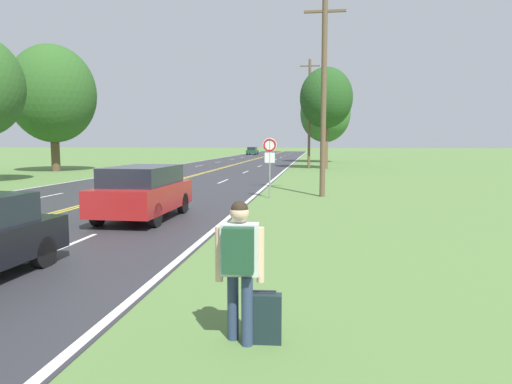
% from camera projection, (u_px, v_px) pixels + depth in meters
% --- Properties ---
extents(hitchhiker_person, '(0.59, 0.42, 1.74)m').
position_uv_depth(hitchhiker_person, '(239.00, 258.00, 5.40)').
color(hitchhiker_person, navy).
rests_on(hitchhiker_person, ground).
extents(suitcase, '(0.45, 0.19, 0.66)m').
position_uv_depth(suitcase, '(263.00, 318.00, 5.51)').
color(suitcase, '#19282D').
rests_on(suitcase, ground).
extents(traffic_sign, '(0.60, 0.10, 2.61)m').
position_uv_depth(traffic_sign, '(270.00, 153.00, 19.66)').
color(traffic_sign, gray).
rests_on(traffic_sign, ground).
extents(utility_pole_midground, '(1.80, 0.24, 8.62)m').
position_uv_depth(utility_pole_midground, '(324.00, 95.00, 19.96)').
color(utility_pole_midground, brown).
rests_on(utility_pole_midground, ground).
extents(utility_pole_far, '(1.80, 0.24, 9.93)m').
position_uv_depth(utility_pole_far, '(309.00, 113.00, 41.91)').
color(utility_pole_far, brown).
rests_on(utility_pole_far, ground).
extents(tree_left_verge, '(4.75, 4.75, 9.15)m').
position_uv_depth(tree_left_verge, '(326.00, 98.00, 41.11)').
color(tree_left_verge, brown).
rests_on(tree_left_verge, ground).
extents(tree_behind_sign, '(6.95, 6.95, 10.39)m').
position_uv_depth(tree_behind_sign, '(53.00, 94.00, 37.58)').
color(tree_behind_sign, brown).
rests_on(tree_behind_sign, ground).
extents(tree_right_cluster, '(6.02, 6.02, 9.34)m').
position_uv_depth(tree_right_cluster, '(325.00, 114.00, 54.91)').
color(tree_right_cluster, brown).
rests_on(tree_right_cluster, ground).
extents(car_red_suv_mid_near, '(1.97, 4.27, 1.68)m').
position_uv_depth(car_red_suv_mid_near, '(143.00, 191.00, 14.33)').
color(car_red_suv_mid_near, black).
rests_on(car_red_suv_mid_near, ground).
extents(car_dark_green_sedan_mid_far, '(1.86, 4.76, 1.49)m').
position_uv_depth(car_dark_green_sedan_mid_far, '(252.00, 151.00, 89.42)').
color(car_dark_green_sedan_mid_far, black).
rests_on(car_dark_green_sedan_mid_far, ground).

